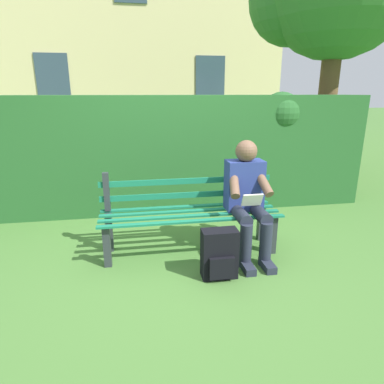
% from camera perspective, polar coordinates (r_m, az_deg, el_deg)
% --- Properties ---
extents(ground, '(60.00, 60.00, 0.00)m').
position_cam_1_polar(ground, '(3.58, -0.27, -10.17)').
color(ground, '#477533').
extents(park_bench, '(1.84, 0.49, 0.85)m').
position_cam_1_polar(park_bench, '(3.47, -0.45, -3.52)').
color(park_bench, '#2D3338').
rests_on(park_bench, ground).
extents(person_seated, '(0.44, 0.73, 1.17)m').
position_cam_1_polar(person_seated, '(3.39, 9.52, -0.70)').
color(person_seated, navy).
rests_on(person_seated, ground).
extents(hedge_backdrop, '(6.06, 0.69, 1.63)m').
position_cam_1_polar(hedge_backdrop, '(4.71, -6.44, 6.86)').
color(hedge_backdrop, '#265B28').
rests_on(hedge_backdrop, ground).
extents(building_facade, '(9.14, 3.08, 7.40)m').
position_cam_1_polar(building_facade, '(12.15, -10.34, 26.40)').
color(building_facade, beige).
rests_on(building_facade, ground).
extents(backpack, '(0.32, 0.24, 0.46)m').
position_cam_1_polar(backpack, '(3.05, 4.74, -10.64)').
color(backpack, black).
rests_on(backpack, ground).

